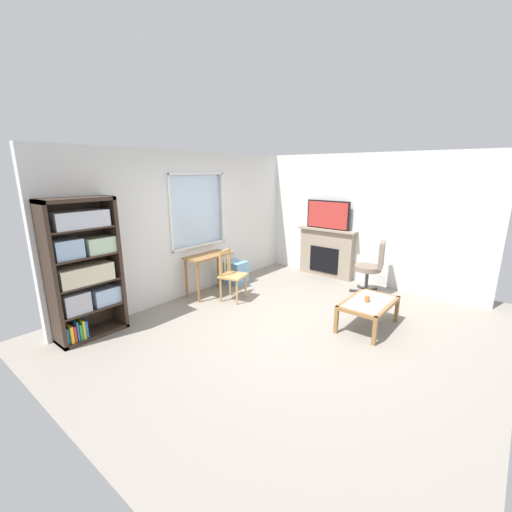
{
  "coord_description": "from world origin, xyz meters",
  "views": [
    {
      "loc": [
        -3.89,
        -2.52,
        2.25
      ],
      "look_at": [
        -0.03,
        0.65,
        0.95
      ],
      "focal_mm": 23.3,
      "sensor_mm": 36.0,
      "label": 1
    }
  ],
  "objects": [
    {
      "name": "desk_under_window",
      "position": [
        0.08,
        1.87,
        0.62
      ],
      "size": [
        0.89,
        0.42,
        0.76
      ],
      "color": "olive",
      "rests_on": "ground"
    },
    {
      "name": "sippy_cup",
      "position": [
        0.6,
        -0.92,
        0.45
      ],
      "size": [
        0.07,
        0.07,
        0.09
      ],
      "primitive_type": "cylinder",
      "color": "orange",
      "rests_on": "coffee_table"
    },
    {
      "name": "office_chair",
      "position": [
        2.04,
        -0.46,
        0.55
      ],
      "size": [
        0.58,
        0.56,
        1.0
      ],
      "color": "#7A6B5B",
      "rests_on": "ground"
    },
    {
      "name": "coffee_table",
      "position": [
        0.63,
        -0.94,
        0.35
      ],
      "size": [
        0.98,
        0.6,
        0.4
      ],
      "color": "#8C9E99",
      "rests_on": "ground"
    },
    {
      "name": "tv",
      "position": [
        2.45,
        0.72,
        1.34
      ],
      "size": [
        0.06,
        0.95,
        0.6
      ],
      "color": "black",
      "rests_on": "fireplace"
    },
    {
      "name": "bookshelf",
      "position": [
        -2.06,
        1.97,
        0.99
      ],
      "size": [
        0.9,
        0.38,
        1.91
      ],
      "color": "#38281E",
      "rests_on": "ground"
    },
    {
      "name": "fireplace",
      "position": [
        2.47,
        0.72,
        0.52
      ],
      "size": [
        0.26,
        1.3,
        1.04
      ],
      "color": "gray",
      "rests_on": "ground"
    },
    {
      "name": "plastic_drawer_unit",
      "position": [
        0.87,
        1.92,
        0.23
      ],
      "size": [
        0.35,
        0.4,
        0.45
      ],
      "primitive_type": "cube",
      "color": "#72ADDB",
      "rests_on": "ground"
    },
    {
      "name": "wall_right",
      "position": [
        2.62,
        0.0,
        1.29
      ],
      "size": [
        0.12,
        4.63,
        2.58
      ],
      "primitive_type": "cube",
      "color": "silver",
      "rests_on": "ground"
    },
    {
      "name": "wooden_chair",
      "position": [
        0.15,
        1.35,
        0.46
      ],
      "size": [
        0.51,
        0.49,
        0.9
      ],
      "color": "tan",
      "rests_on": "ground"
    },
    {
      "name": "ground",
      "position": [
        0.0,
        0.0,
        -0.01
      ],
      "size": [
        6.13,
        5.43,
        0.02
      ],
      "primitive_type": "cube",
      "color": "gray"
    },
    {
      "name": "wall_back_with_window",
      "position": [
        -0.02,
        2.22,
        1.26
      ],
      "size": [
        5.13,
        0.15,
        2.58
      ],
      "color": "silver",
      "rests_on": "ground"
    }
  ]
}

